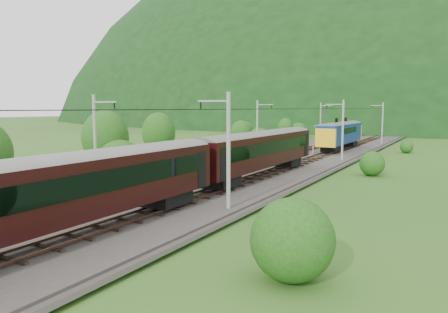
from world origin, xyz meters
The scene contains 15 objects.
ground centered at (0.00, 0.00, 0.00)m, with size 600.00×600.00×0.00m, color #26561B.
railbed centered at (0.00, 10.00, 0.15)m, with size 14.00×220.00×0.30m, color #38332D.
track_left centered at (-2.40, 10.00, 0.37)m, with size 2.40×220.00×0.27m.
track_right centered at (2.40, 10.00, 0.37)m, with size 2.40×220.00×0.27m.
catenary_left centered at (-6.12, 32.00, 4.50)m, with size 2.54×192.28×8.00m.
catenary_right centered at (6.12, 32.00, 4.50)m, with size 2.54×192.28×8.00m.
overhead_wires centered at (0.00, 10.00, 7.10)m, with size 4.83×198.00×0.03m.
mountain_main centered at (0.00, 260.00, 0.00)m, with size 504.00×360.00×244.00m, color black.
mountain_ridge centered at (-120.00, 300.00, 0.00)m, with size 336.00×280.00×132.00m, color black.
train centered at (2.40, -9.80, 3.62)m, with size 3.07×124.17×5.34m.
hazard_post_near centered at (-0.01, 27.23, 1.08)m, with size 0.17×0.17×1.56m, color red.
hazard_post_far centered at (0.27, 38.38, 1.02)m, with size 0.15×0.15×1.44m, color red.
signal centered at (-3.25, 66.67, 1.46)m, with size 0.22×0.22×1.97m.
vegetation_left centered at (-13.39, 14.11, 2.78)m, with size 11.67×144.20×7.02m.
vegetation_right centered at (13.50, -2.18, 1.36)m, with size 5.43×89.62×3.19m.
Camera 1 is at (20.21, -26.13, 7.22)m, focal length 35.00 mm.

